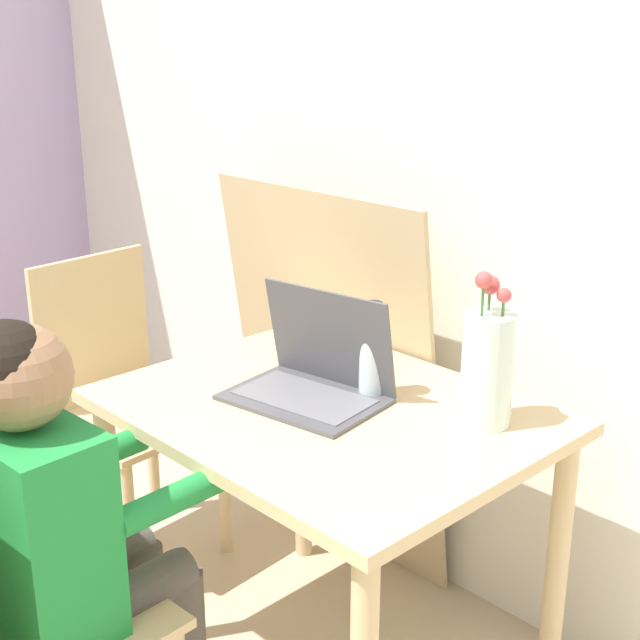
{
  "coord_description": "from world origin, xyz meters",
  "views": [
    {
      "loc": [
        1.03,
        0.42,
        1.52
      ],
      "look_at": [
        -0.31,
        1.71,
        0.9
      ],
      "focal_mm": 50.0,
      "sensor_mm": 36.0,
      "label": 1
    }
  ],
  "objects_px": {
    "chair_spare": "(123,406)",
    "flower_vase": "(487,366)",
    "chair_occupied": "(12,632)",
    "laptop": "(315,373)",
    "person_seated": "(58,510)",
    "water_bottle": "(373,352)"
  },
  "relations": [
    {
      "from": "chair_occupied",
      "to": "laptop",
      "type": "height_order",
      "value": "laptop"
    },
    {
      "from": "person_seated",
      "to": "flower_vase",
      "type": "height_order",
      "value": "flower_vase"
    },
    {
      "from": "laptop",
      "to": "water_bottle",
      "type": "distance_m",
      "value": 0.14
    },
    {
      "from": "person_seated",
      "to": "flower_vase",
      "type": "distance_m",
      "value": 0.89
    },
    {
      "from": "person_seated",
      "to": "water_bottle",
      "type": "distance_m",
      "value": 0.75
    },
    {
      "from": "laptop",
      "to": "flower_vase",
      "type": "relative_size",
      "value": 1.11
    },
    {
      "from": "chair_spare",
      "to": "person_seated",
      "type": "xyz_separation_m",
      "value": [
        0.73,
        -0.57,
        0.2
      ]
    },
    {
      "from": "chair_occupied",
      "to": "laptop",
      "type": "distance_m",
      "value": 0.81
    },
    {
      "from": "water_bottle",
      "to": "chair_spare",
      "type": "bearing_deg",
      "value": -170.09
    },
    {
      "from": "chair_occupied",
      "to": "person_seated",
      "type": "bearing_deg",
      "value": -90.0
    },
    {
      "from": "chair_occupied",
      "to": "laptop",
      "type": "xyz_separation_m",
      "value": [
        0.02,
        0.74,
        0.31
      ]
    },
    {
      "from": "chair_occupied",
      "to": "person_seated",
      "type": "relative_size",
      "value": 0.85
    },
    {
      "from": "laptop",
      "to": "water_bottle",
      "type": "xyz_separation_m",
      "value": [
        0.09,
        0.1,
        0.05
      ]
    },
    {
      "from": "person_seated",
      "to": "flower_vase",
      "type": "relative_size",
      "value": 3.13
    },
    {
      "from": "chair_occupied",
      "to": "water_bottle",
      "type": "xyz_separation_m",
      "value": [
        0.11,
        0.84,
        0.36
      ]
    },
    {
      "from": "chair_spare",
      "to": "person_seated",
      "type": "relative_size",
      "value": 0.85
    },
    {
      "from": "flower_vase",
      "to": "laptop",
      "type": "bearing_deg",
      "value": -155.61
    },
    {
      "from": "chair_occupied",
      "to": "water_bottle",
      "type": "bearing_deg",
      "value": -100.44
    },
    {
      "from": "person_seated",
      "to": "chair_spare",
      "type": "bearing_deg",
      "value": -41.12
    },
    {
      "from": "chair_spare",
      "to": "laptop",
      "type": "distance_m",
      "value": 0.82
    },
    {
      "from": "water_bottle",
      "to": "flower_vase",
      "type": "bearing_deg",
      "value": 13.44
    },
    {
      "from": "chair_spare",
      "to": "flower_vase",
      "type": "bearing_deg",
      "value": -83.7
    }
  ]
}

